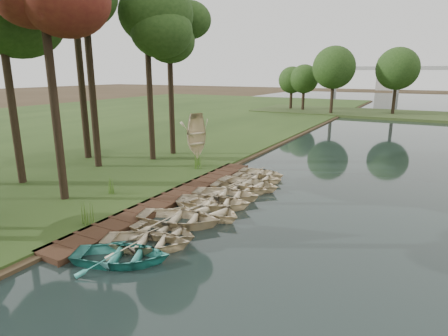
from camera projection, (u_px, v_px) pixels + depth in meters
The scene contains 26 objects.
ground at pixel (198, 205), 19.90m from camera, with size 300.00×300.00×0.00m, color #3D2F1D.
boardwalk at pixel (173, 198), 20.60m from camera, with size 1.60×16.00×0.30m, color #382215.
peninsula at pixel (412, 116), 58.65m from camera, with size 50.00×14.00×0.45m, color #33441E.
far_trees at pixel (394, 75), 58.65m from camera, with size 45.60×5.60×8.80m.
bridge at pixel (442, 71), 114.46m from camera, with size 95.90×4.00×8.60m.
building_b at pixel (389, 74), 144.00m from camera, with size 8.00×8.00×12.00m, color #A5A5A0.
rowboat_0 at pixel (121, 253), 13.71m from camera, with size 2.56×3.59×0.74m, color teal.
rowboat_1 at pixel (146, 240), 14.84m from camera, with size 2.54×3.55×0.74m, color beige.
rowboat_2 at pixel (164, 229), 15.91m from camera, with size 2.21×3.10×0.64m, color beige.
rowboat_3 at pixel (179, 216), 17.12m from camera, with size 2.79×3.91×0.81m, color beige.
rowboat_4 at pixel (208, 208), 18.26m from camera, with size 2.71×3.79×0.79m, color beige.
rowboat_5 at pixel (214, 200), 19.26m from camera, with size 2.73×3.82×0.79m, color beige.
rowboat_6 at pixel (226, 193), 20.53m from camera, with size 2.64×3.70×0.77m, color beige.
rowboat_7 at pixel (239, 186), 21.82m from camera, with size 2.43×3.40×0.70m, color beige.
rowboat_8 at pixel (248, 182), 22.40m from camera, with size 2.75×3.85×0.80m, color beige.
rowboat_9 at pixel (257, 176), 23.94m from camera, with size 2.31×3.23×0.67m, color beige.
rowboat_10 at pixel (262, 172), 25.05m from camera, with size 2.26×3.17×0.66m, color beige.
stored_rowboat at pixel (197, 154), 28.93m from camera, with size 2.55×3.56×0.74m, color beige.
tree_2 at pixel (45, 18), 17.77m from camera, with size 3.92×3.92×10.87m.
tree_3 at pixel (84, 1), 24.17m from camera, with size 4.34×4.34×13.08m.
tree_4 at pixel (147, 31), 26.75m from camera, with size 4.93×4.93×11.58m.
tree_6 at pixel (169, 34), 28.78m from camera, with size 4.76×4.76×11.52m.
reeds_0 at pixel (86, 213), 16.59m from camera, with size 0.60×0.60×1.01m, color #3F661E.
reeds_1 at pixel (112, 185), 20.84m from camera, with size 0.60×0.60×0.92m, color #3F661E.
reeds_2 at pixel (196, 158), 26.95m from camera, with size 0.60×0.60×1.08m, color #3F661E.
reeds_3 at pixel (197, 161), 26.09m from camera, with size 0.60×0.60×1.05m, color #3F661E.
Camera 1 is at (10.21, -15.83, 6.87)m, focal length 30.00 mm.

